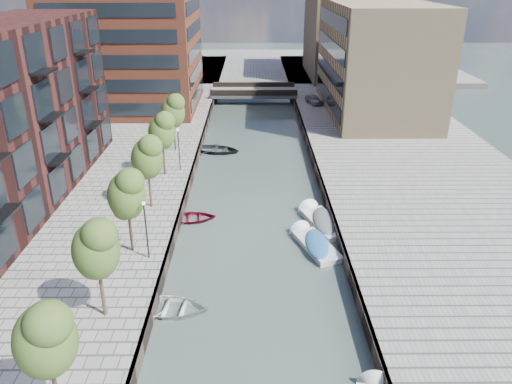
{
  "coord_description": "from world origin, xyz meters",
  "views": [
    {
      "loc": [
        -0.27,
        -4.72,
        18.54
      ],
      "look_at": [
        0.0,
        29.11,
        3.5
      ],
      "focal_mm": 35.0,
      "sensor_mm": 36.0,
      "label": 1
    }
  ],
  "objects_px": {
    "tree_3": "(126,193)",
    "motorboat_4": "(321,221)",
    "tree_4": "(147,156)",
    "tree_5": "(162,130)",
    "tree_2": "(95,247)",
    "sloop_3": "(171,311)",
    "tree_6": "(173,110)",
    "motorboat_3": "(314,243)",
    "sloop_2": "(191,220)",
    "bridge": "(254,92)",
    "sloop_4": "(217,152)",
    "tree_1": "(45,337)",
    "car": "(314,99)"
  },
  "relations": [
    {
      "from": "tree_3",
      "to": "motorboat_4",
      "type": "relative_size",
      "value": 0.99
    },
    {
      "from": "tree_3",
      "to": "tree_4",
      "type": "relative_size",
      "value": 1.0
    },
    {
      "from": "tree_5",
      "to": "motorboat_4",
      "type": "relative_size",
      "value": 0.99
    },
    {
      "from": "tree_2",
      "to": "sloop_3",
      "type": "bearing_deg",
      "value": 24.54
    },
    {
      "from": "tree_6",
      "to": "motorboat_3",
      "type": "relative_size",
      "value": 1.07
    },
    {
      "from": "sloop_3",
      "to": "tree_5",
      "type": "bearing_deg",
      "value": 14.87
    },
    {
      "from": "sloop_2",
      "to": "motorboat_4",
      "type": "height_order",
      "value": "motorboat_4"
    },
    {
      "from": "bridge",
      "to": "tree_6",
      "type": "distance_m",
      "value": 27.63
    },
    {
      "from": "bridge",
      "to": "motorboat_4",
      "type": "height_order",
      "value": "bridge"
    },
    {
      "from": "motorboat_3",
      "to": "motorboat_4",
      "type": "height_order",
      "value": "motorboat_4"
    },
    {
      "from": "tree_5",
      "to": "sloop_3",
      "type": "bearing_deg",
      "value": -80.29
    },
    {
      "from": "tree_3",
      "to": "sloop_3",
      "type": "xyz_separation_m",
      "value": [
        3.33,
        -5.48,
        -5.31
      ]
    },
    {
      "from": "motorboat_3",
      "to": "tree_4",
      "type": "bearing_deg",
      "value": 159.19
    },
    {
      "from": "bridge",
      "to": "sloop_4",
      "type": "bearing_deg",
      "value": -99.95
    },
    {
      "from": "motorboat_4",
      "to": "sloop_2",
      "type": "bearing_deg",
      "value": 176.48
    },
    {
      "from": "motorboat_4",
      "to": "bridge",
      "type": "bearing_deg",
      "value": 97.23
    },
    {
      "from": "motorboat_4",
      "to": "motorboat_3",
      "type": "bearing_deg",
      "value": -105.71
    },
    {
      "from": "tree_1",
      "to": "sloop_2",
      "type": "relative_size",
      "value": 1.46
    },
    {
      "from": "sloop_3",
      "to": "motorboat_4",
      "type": "height_order",
      "value": "motorboat_4"
    },
    {
      "from": "motorboat_3",
      "to": "motorboat_4",
      "type": "bearing_deg",
      "value": 74.29
    },
    {
      "from": "bridge",
      "to": "tree_6",
      "type": "xyz_separation_m",
      "value": [
        -8.5,
        -26.0,
        3.92
      ]
    },
    {
      "from": "bridge",
      "to": "tree_1",
      "type": "distance_m",
      "value": 61.71
    },
    {
      "from": "tree_5",
      "to": "tree_4",
      "type": "bearing_deg",
      "value": -90.0
    },
    {
      "from": "sloop_2",
      "to": "sloop_3",
      "type": "bearing_deg",
      "value": 173.84
    },
    {
      "from": "tree_3",
      "to": "sloop_4",
      "type": "relative_size",
      "value": 1.15
    },
    {
      "from": "tree_2",
      "to": "tree_6",
      "type": "relative_size",
      "value": 1.0
    },
    {
      "from": "tree_5",
      "to": "bridge",
      "type": "bearing_deg",
      "value": 75.56
    },
    {
      "from": "tree_6",
      "to": "car",
      "type": "height_order",
      "value": "tree_6"
    },
    {
      "from": "tree_2",
      "to": "car",
      "type": "xyz_separation_m",
      "value": [
        17.11,
        47.99,
        -3.68
      ]
    },
    {
      "from": "tree_2",
      "to": "motorboat_3",
      "type": "relative_size",
      "value": 1.07
    },
    {
      "from": "tree_4",
      "to": "motorboat_3",
      "type": "height_order",
      "value": "tree_4"
    },
    {
      "from": "tree_3",
      "to": "tree_5",
      "type": "relative_size",
      "value": 1.0
    },
    {
      "from": "sloop_3",
      "to": "motorboat_3",
      "type": "xyz_separation_m",
      "value": [
        9.38,
        7.65,
        0.21
      ]
    },
    {
      "from": "tree_2",
      "to": "tree_5",
      "type": "height_order",
      "value": "same"
    },
    {
      "from": "tree_3",
      "to": "tree_4",
      "type": "bearing_deg",
      "value": 90.0
    },
    {
      "from": "sloop_4",
      "to": "tree_4",
      "type": "bearing_deg",
      "value": 178.81
    },
    {
      "from": "motorboat_3",
      "to": "tree_6",
      "type": "bearing_deg",
      "value": 124.03
    },
    {
      "from": "motorboat_3",
      "to": "car",
      "type": "xyz_separation_m",
      "value": [
        4.4,
        38.83,
        1.42
      ]
    },
    {
      "from": "sloop_3",
      "to": "sloop_2",
      "type": "bearing_deg",
      "value": 5.47
    },
    {
      "from": "tree_1",
      "to": "sloop_4",
      "type": "bearing_deg",
      "value": 83.39
    },
    {
      "from": "tree_2",
      "to": "tree_1",
      "type": "bearing_deg",
      "value": -90.0
    },
    {
      "from": "tree_4",
      "to": "tree_6",
      "type": "relative_size",
      "value": 1.0
    },
    {
      "from": "bridge",
      "to": "sloop_3",
      "type": "height_order",
      "value": "bridge"
    },
    {
      "from": "tree_4",
      "to": "sloop_2",
      "type": "distance_m",
      "value": 6.26
    },
    {
      "from": "tree_4",
      "to": "car",
      "type": "distance_m",
      "value": 38.23
    },
    {
      "from": "tree_4",
      "to": "sloop_2",
      "type": "xyz_separation_m",
      "value": [
        3.27,
        -0.59,
        -5.31
      ]
    },
    {
      "from": "tree_5",
      "to": "sloop_4",
      "type": "bearing_deg",
      "value": 64.47
    },
    {
      "from": "tree_3",
      "to": "bridge",
      "type": "bearing_deg",
      "value": 79.75
    },
    {
      "from": "tree_4",
      "to": "tree_5",
      "type": "bearing_deg",
      "value": 90.0
    },
    {
      "from": "bridge",
      "to": "tree_6",
      "type": "relative_size",
      "value": 2.18
    }
  ]
}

